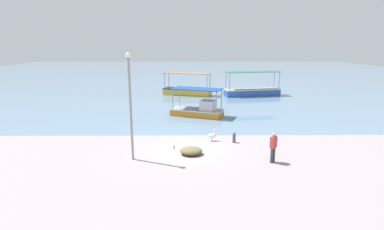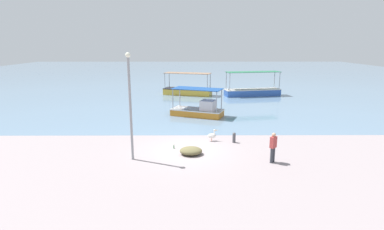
{
  "view_description": "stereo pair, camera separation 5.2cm",
  "coord_description": "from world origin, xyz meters",
  "px_view_note": "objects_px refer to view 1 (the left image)",
  "views": [
    {
      "loc": [
        0.19,
        -17.31,
        6.33
      ],
      "look_at": [
        0.37,
        3.84,
        1.29
      ],
      "focal_mm": 28.0,
      "sensor_mm": 36.0,
      "label": 1
    },
    {
      "loc": [
        0.25,
        -17.31,
        6.33
      ],
      "look_at": [
        0.37,
        3.84,
        1.29
      ],
      "focal_mm": 28.0,
      "sensor_mm": 36.0,
      "label": 2
    }
  ],
  "objects_px": {
    "lamp_post": "(130,101)",
    "net_pile": "(191,151)",
    "pelican": "(212,136)",
    "fisherman_standing": "(273,147)",
    "fishing_boat_outer": "(252,91)",
    "mooring_bollard": "(234,137)",
    "glass_bottle": "(174,147)",
    "fishing_boat_center": "(199,110)",
    "fishing_boat_far_right": "(187,90)"
  },
  "relations": [
    {
      "from": "pelican",
      "to": "net_pile",
      "type": "xyz_separation_m",
      "value": [
        -1.41,
        -2.47,
        -0.16
      ]
    },
    {
      "from": "lamp_post",
      "to": "net_pile",
      "type": "height_order",
      "value": "lamp_post"
    },
    {
      "from": "mooring_bollard",
      "to": "pelican",
      "type": "bearing_deg",
      "value": 167.16
    },
    {
      "from": "fishing_boat_center",
      "to": "mooring_bollard",
      "type": "distance_m",
      "value": 7.76
    },
    {
      "from": "lamp_post",
      "to": "net_pile",
      "type": "distance_m",
      "value": 4.57
    },
    {
      "from": "pelican",
      "to": "lamp_post",
      "type": "height_order",
      "value": "lamp_post"
    },
    {
      "from": "mooring_bollard",
      "to": "glass_bottle",
      "type": "relative_size",
      "value": 2.55
    },
    {
      "from": "fishing_boat_center",
      "to": "net_pile",
      "type": "xyz_separation_m",
      "value": [
        -0.75,
        -9.61,
        -0.37
      ]
    },
    {
      "from": "glass_bottle",
      "to": "pelican",
      "type": "bearing_deg",
      "value": 30.93
    },
    {
      "from": "mooring_bollard",
      "to": "glass_bottle",
      "type": "height_order",
      "value": "mooring_bollard"
    },
    {
      "from": "fishing_boat_far_right",
      "to": "mooring_bollard",
      "type": "bearing_deg",
      "value": -80.35
    },
    {
      "from": "fishing_boat_outer",
      "to": "net_pile",
      "type": "relative_size",
      "value": 5.4
    },
    {
      "from": "pelican",
      "to": "net_pile",
      "type": "relative_size",
      "value": 0.61
    },
    {
      "from": "pelican",
      "to": "net_pile",
      "type": "height_order",
      "value": "pelican"
    },
    {
      "from": "mooring_bollard",
      "to": "glass_bottle",
      "type": "distance_m",
      "value": 4.07
    },
    {
      "from": "mooring_bollard",
      "to": "fisherman_standing",
      "type": "height_order",
      "value": "fisherman_standing"
    },
    {
      "from": "fishing_boat_center",
      "to": "pelican",
      "type": "relative_size",
      "value": 6.15
    },
    {
      "from": "fishing_boat_center",
      "to": "fishing_boat_outer",
      "type": "xyz_separation_m",
      "value": [
        6.99,
        10.81,
        0.0
      ]
    },
    {
      "from": "fisherman_standing",
      "to": "pelican",
      "type": "bearing_deg",
      "value": 129.16
    },
    {
      "from": "fishing_boat_center",
      "to": "lamp_post",
      "type": "relative_size",
      "value": 0.84
    },
    {
      "from": "fishing_boat_outer",
      "to": "fisherman_standing",
      "type": "distance_m",
      "value": 21.93
    },
    {
      "from": "lamp_post",
      "to": "fisherman_standing",
      "type": "distance_m",
      "value": 8.1
    },
    {
      "from": "fisherman_standing",
      "to": "net_pile",
      "type": "bearing_deg",
      "value": 164.15
    },
    {
      "from": "fishing_boat_far_right",
      "to": "lamp_post",
      "type": "height_order",
      "value": "lamp_post"
    },
    {
      "from": "lamp_post",
      "to": "fisherman_standing",
      "type": "height_order",
      "value": "lamp_post"
    },
    {
      "from": "lamp_post",
      "to": "mooring_bollard",
      "type": "relative_size",
      "value": 8.57
    },
    {
      "from": "pelican",
      "to": "fisherman_standing",
      "type": "distance_m",
      "value": 4.84
    },
    {
      "from": "fishing_boat_center",
      "to": "net_pile",
      "type": "height_order",
      "value": "fishing_boat_center"
    },
    {
      "from": "net_pile",
      "to": "lamp_post",
      "type": "bearing_deg",
      "value": -166.89
    },
    {
      "from": "fisherman_standing",
      "to": "glass_bottle",
      "type": "height_order",
      "value": "fisherman_standing"
    },
    {
      "from": "fishing_boat_far_right",
      "to": "mooring_bollard",
      "type": "xyz_separation_m",
      "value": [
        3.21,
        -18.89,
        -0.2
      ]
    },
    {
      "from": "net_pile",
      "to": "fishing_boat_far_right",
      "type": "bearing_deg",
      "value": 91.03
    },
    {
      "from": "fishing_boat_far_right",
      "to": "lamp_post",
      "type": "xyz_separation_m",
      "value": [
        -2.89,
        -21.8,
        2.74
      ]
    },
    {
      "from": "fishing_boat_outer",
      "to": "lamp_post",
      "type": "bearing_deg",
      "value": -117.46
    },
    {
      "from": "lamp_post",
      "to": "mooring_bollard",
      "type": "height_order",
      "value": "lamp_post"
    },
    {
      "from": "mooring_bollard",
      "to": "glass_bottle",
      "type": "xyz_separation_m",
      "value": [
        -3.89,
        -1.15,
        -0.26
      ]
    },
    {
      "from": "pelican",
      "to": "lamp_post",
      "type": "xyz_separation_m",
      "value": [
        -4.69,
        -3.23,
        2.93
      ]
    },
    {
      "from": "fishing_boat_outer",
      "to": "net_pile",
      "type": "xyz_separation_m",
      "value": [
        -7.74,
        -20.42,
        -0.38
      ]
    },
    {
      "from": "fisherman_standing",
      "to": "glass_bottle",
      "type": "xyz_separation_m",
      "value": [
        -5.5,
        2.25,
        -0.8
      ]
    },
    {
      "from": "fishing_boat_far_right",
      "to": "lamp_post",
      "type": "relative_size",
      "value": 1.07
    },
    {
      "from": "lamp_post",
      "to": "net_pile",
      "type": "bearing_deg",
      "value": 13.11
    },
    {
      "from": "fisherman_standing",
      "to": "fishing_boat_outer",
      "type": "bearing_deg",
      "value": 81.39
    },
    {
      "from": "fishing_boat_far_right",
      "to": "glass_bottle",
      "type": "xyz_separation_m",
      "value": [
        -0.68,
        -20.05,
        -0.47
      ]
    },
    {
      "from": "fisherman_standing",
      "to": "mooring_bollard",
      "type": "bearing_deg",
      "value": 115.36
    },
    {
      "from": "fishing_boat_center",
      "to": "glass_bottle",
      "type": "xyz_separation_m",
      "value": [
        -1.8,
        -8.62,
        -0.48
      ]
    },
    {
      "from": "fishing_boat_outer",
      "to": "fishing_boat_center",
      "type": "bearing_deg",
      "value": -122.86
    },
    {
      "from": "fishing_boat_center",
      "to": "fishing_boat_far_right",
      "type": "xyz_separation_m",
      "value": [
        -1.13,
        11.43,
        -0.02
      ]
    },
    {
      "from": "fishing_boat_center",
      "to": "pelican",
      "type": "distance_m",
      "value": 7.18
    },
    {
      "from": "fishing_boat_outer",
      "to": "fisherman_standing",
      "type": "bearing_deg",
      "value": -98.61
    },
    {
      "from": "pelican",
      "to": "glass_bottle",
      "type": "relative_size",
      "value": 2.98
    }
  ]
}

